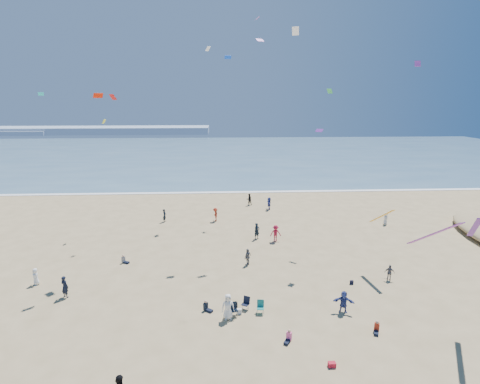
{
  "coord_description": "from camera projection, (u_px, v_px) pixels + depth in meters",
  "views": [
    {
      "loc": [
        0.58,
        -18.54,
        15.6
      ],
      "look_at": [
        2.0,
        8.0,
        9.11
      ],
      "focal_mm": 28.0,
      "sensor_mm": 36.0,
      "label": 1
    }
  ],
  "objects": [
    {
      "name": "standing_flyers",
      "position": [
        247.0,
        241.0,
        40.28
      ],
      "size": [
        38.21,
        39.53,
        1.94
      ],
      "color": "black",
      "rests_on": "ground"
    },
    {
      "name": "ocean",
      "position": [
        218.0,
        153.0,
        113.8
      ],
      "size": [
        220.0,
        100.0,
        0.06
      ],
      "primitive_type": "cube",
      "color": "#476B84",
      "rests_on": "ground"
    },
    {
      "name": "chair_cluster",
      "position": [
        247.0,
        307.0,
        28.17
      ],
      "size": [
        2.69,
        1.57,
        1.0
      ],
      "color": "black",
      "rests_on": "ground"
    },
    {
      "name": "kites_aloft",
      "position": [
        321.0,
        131.0,
        30.22
      ],
      "size": [
        39.88,
        41.36,
        27.22
      ],
      "color": "white",
      "rests_on": "ground"
    },
    {
      "name": "surf_line",
      "position": [
        217.0,
        192.0,
        65.3
      ],
      "size": [
        220.0,
        1.2,
        0.08
      ],
      "primitive_type": "cube",
      "color": "white",
      "rests_on": "ground"
    },
    {
      "name": "ground",
      "position": [
        213.0,
        378.0,
        21.66
      ],
      "size": [
        220.0,
        220.0,
        0.0
      ],
      "primitive_type": "plane",
      "color": "tan",
      "rests_on": "ground"
    },
    {
      "name": "seated_group",
      "position": [
        250.0,
        321.0,
        26.54
      ],
      "size": [
        21.33,
        22.89,
        0.84
      ],
      "color": "silver",
      "rests_on": "ground"
    },
    {
      "name": "cooler",
      "position": [
        332.0,
        365.0,
        22.52
      ],
      "size": [
        0.45,
        0.3,
        0.3
      ],
      "primitive_type": "cube",
      "color": "red",
      "rests_on": "ground"
    },
    {
      "name": "white_tote",
      "position": [
        239.0,
        311.0,
        28.11
      ],
      "size": [
        0.35,
        0.2,
        0.4
      ],
      "primitive_type": "cube",
      "color": "silver",
      "rests_on": "ground"
    },
    {
      "name": "headland_far",
      "position": [
        96.0,
        130.0,
        183.07
      ],
      "size": [
        110.0,
        20.0,
        3.2
      ],
      "primitive_type": "cube",
      "color": "#7A8EA8",
      "rests_on": "ground"
    },
    {
      "name": "headland_near",
      "position": [
        7.0,
        133.0,
        176.29
      ],
      "size": [
        40.0,
        14.0,
        2.0
      ],
      "primitive_type": "cube",
      "color": "#7A8EA8",
      "rests_on": "ground"
    },
    {
      "name": "black_backpack",
      "position": [
        236.0,
        305.0,
        29.05
      ],
      "size": [
        0.3,
        0.22,
        0.38
      ],
      "primitive_type": "cube",
      "color": "black",
      "rests_on": "ground"
    },
    {
      "name": "navy_bag",
      "position": [
        352.0,
        282.0,
        32.68
      ],
      "size": [
        0.28,
        0.18,
        0.34
      ],
      "primitive_type": "cube",
      "color": "black",
      "rests_on": "ground"
    }
  ]
}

